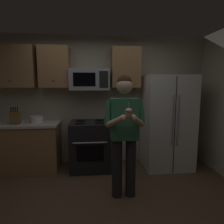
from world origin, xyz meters
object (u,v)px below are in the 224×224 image
at_px(knife_block, 15,117).
at_px(bowl_large_white, 37,119).
at_px(cupcake, 129,112).
at_px(person, 124,130).
at_px(microwave, 90,80).
at_px(oven_range, 90,145).
at_px(refrigerator, 167,122).

xyz_separation_m(knife_block, bowl_large_white, (0.35, 0.10, -0.05)).
height_order(knife_block, cupcake, cupcake).
bearing_deg(person, microwave, 113.42).
xyz_separation_m(bowl_large_white, cupcake, (1.50, -1.42, 0.31)).
relative_size(oven_range, microwave, 1.26).
bearing_deg(knife_block, bowl_large_white, 15.62).
relative_size(microwave, refrigerator, 0.41).
bearing_deg(microwave, refrigerator, -6.03).
height_order(refrigerator, bowl_large_white, refrigerator).
height_order(refrigerator, person, refrigerator).
xyz_separation_m(refrigerator, cupcake, (-1.01, -1.31, 0.39)).
bearing_deg(refrigerator, person, -135.67).
height_order(microwave, bowl_large_white, microwave).
bearing_deg(cupcake, bowl_large_white, 136.52).
bearing_deg(knife_block, oven_range, 1.25).
bearing_deg(knife_block, person, -28.26).
bearing_deg(refrigerator, oven_range, 178.50).
height_order(oven_range, person, person).
distance_m(knife_block, person, 2.10).
bearing_deg(bowl_large_white, oven_range, -3.90).
distance_m(bowl_large_white, person, 1.85).
bearing_deg(bowl_large_white, person, -36.07).
xyz_separation_m(microwave, bowl_large_white, (-1.00, -0.05, -0.74)).
relative_size(oven_range, person, 0.53).
bearing_deg(oven_range, knife_block, -178.75).
distance_m(oven_range, knife_block, 1.47).
bearing_deg(refrigerator, bowl_large_white, 177.54).
relative_size(oven_range, cupcake, 5.36).
height_order(oven_range, refrigerator, refrigerator).
bearing_deg(refrigerator, cupcake, -127.48).
bearing_deg(microwave, bowl_large_white, -177.08).
distance_m(oven_range, cupcake, 1.66).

